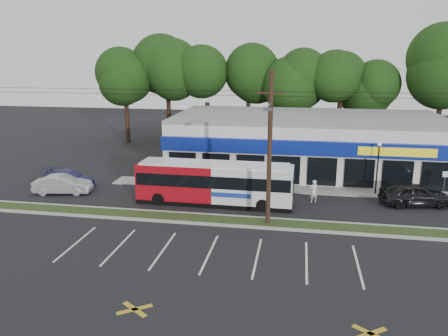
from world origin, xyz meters
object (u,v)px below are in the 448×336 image
metrobus (215,182)px  car_dark (415,194)px  pedestrian_a (314,191)px  lamp_post (378,162)px  sign_post (445,180)px  pedestrian_b (287,185)px  car_blue (69,178)px  car_silver (63,184)px  utility_pole (267,144)px

metrobus → car_dark: bearing=8.8°
pedestrian_a → lamp_post: bearing=-170.5°
sign_post → pedestrian_b: 12.02m
car_blue → pedestrian_a: (20.45, -0.88, 0.21)m
car_silver → car_blue: car_silver is taller
utility_pole → metrobus: utility_pole is taller
metrobus → car_blue: bearing=170.3°
car_dark → car_silver: size_ratio=1.10×
car_blue → car_dark: bearing=-78.4°
utility_pole → car_blue: (-17.21, 5.95, -4.74)m
car_silver → car_blue: size_ratio=0.97×
car_silver → pedestrian_a: (19.86, 1.21, 0.14)m
sign_post → pedestrian_b: sign_post is taller
metrobus → car_silver: 12.58m
metrobus → car_silver: metrobus is taller
car_dark → car_blue: bearing=80.8°
lamp_post → pedestrian_a: lamp_post is taller
lamp_post → pedestrian_b: 7.30m
lamp_post → car_blue: (-25.38, -1.92, -1.99)m
car_silver → lamp_post: bearing=-91.2°
utility_pole → metrobus: (-4.09, 3.57, -3.76)m
car_blue → sign_post: bearing=-74.7°
pedestrian_b → utility_pole: bearing=78.9°
sign_post → metrobus: (-17.25, -4.08, 0.10)m
sign_post → pedestrian_a: sign_post is taller
utility_pole → lamp_post: bearing=43.9°
utility_pole → pedestrian_b: 8.33m
utility_pole → car_blue: size_ratio=10.71×
sign_post → pedestrian_a: size_ratio=1.26×
lamp_post → sign_post: bearing=-2.6°
car_dark → pedestrian_a: size_ratio=2.83×
utility_pole → lamp_post: 11.67m
lamp_post → pedestrian_a: bearing=-150.4°
sign_post → car_dark: sign_post is taller
utility_pole → car_silver: utility_pole is taller
lamp_post → car_blue: lamp_post is taller
car_dark → utility_pole: bearing=109.5°
car_blue → pedestrian_b: (18.41, 0.85, 0.08)m
sign_post → metrobus: 17.73m
utility_pole → sign_post: 15.71m
metrobus → pedestrian_a: bearing=12.2°
lamp_post → car_blue: size_ratio=0.91×
sign_post → car_dark: 3.30m
utility_pole → car_dark: 12.87m
car_silver → car_blue: 2.17m
lamp_post → sign_post: lamp_post is taller
car_blue → utility_pole: bearing=-97.0°
car_blue → pedestrian_b: size_ratio=3.07×
sign_post → lamp_post: bearing=177.4°
pedestrian_a → utility_pole: bearing=37.4°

